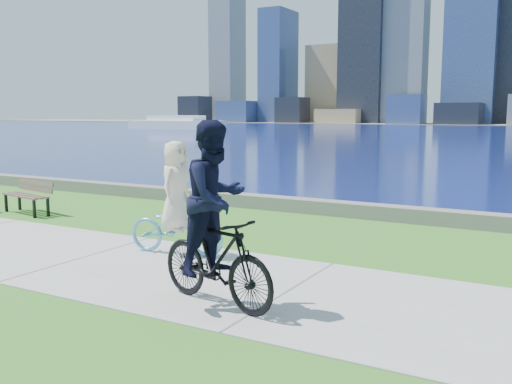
% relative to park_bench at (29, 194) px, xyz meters
% --- Properties ---
extents(ground, '(320.00, 320.00, 0.00)m').
position_rel_park_bench_xyz_m(ground, '(4.61, -2.61, -0.51)').
color(ground, '#2C691B').
rests_on(ground, ground).
extents(concrete_path, '(80.00, 3.50, 0.02)m').
position_rel_park_bench_xyz_m(concrete_path, '(4.61, -2.61, -0.50)').
color(concrete_path, '#9F9F9A').
rests_on(concrete_path, ground).
extents(seawall, '(90.00, 0.50, 0.35)m').
position_rel_park_bench_xyz_m(seawall, '(4.61, 3.59, -0.33)').
color(seawall, '#65625E').
rests_on(seawall, ground).
extents(bay_water, '(320.00, 131.00, 0.01)m').
position_rel_park_bench_xyz_m(bay_water, '(4.61, 69.39, -0.51)').
color(bay_water, navy).
rests_on(bay_water, ground).
extents(ferry_near, '(15.71, 4.49, 2.13)m').
position_rel_park_bench_xyz_m(ferry_near, '(-42.79, 62.24, 0.38)').
color(ferry_near, white).
rests_on(ferry_near, ground).
extents(park_bench, '(1.68, 0.84, 0.83)m').
position_rel_park_bench_xyz_m(park_bench, '(0.00, 0.00, 0.00)').
color(park_bench, black).
rests_on(park_bench, ground).
extents(cyclist_woman, '(0.92, 1.92, 2.04)m').
position_rel_park_bench_xyz_m(cyclist_woman, '(5.90, -1.62, 0.27)').
color(cyclist_woman, '#55A2D0').
rests_on(cyclist_woman, ground).
extents(cyclist_man, '(1.05, 2.12, 2.44)m').
position_rel_park_bench_xyz_m(cyclist_man, '(8.04, -3.57, 0.53)').
color(cyclist_man, black).
rests_on(cyclist_man, ground).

